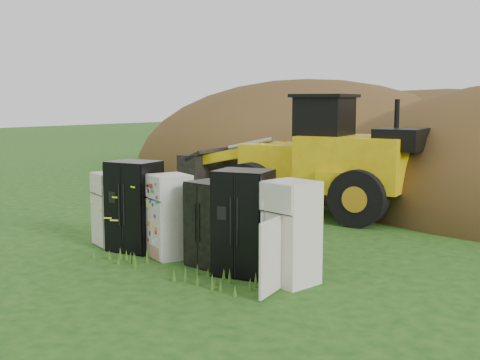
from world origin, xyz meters
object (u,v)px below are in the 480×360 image
object	(u,v)px
fridge_dark_mid	(211,224)
fridge_black_right	(243,222)
fridge_leftmost	(112,209)
fridge_black_side	(135,206)
wheel_loader	(296,154)
fridge_open_door	(291,233)
fridge_sticker	(170,216)

from	to	relation	value
fridge_dark_mid	fridge_black_right	bearing A→B (deg)	0.97
fridge_leftmost	fridge_black_side	world-z (taller)	fridge_black_side
fridge_dark_mid	fridge_black_right	xyz separation A→B (m)	(0.83, -0.06, 0.15)
fridge_black_side	wheel_loader	xyz separation A→B (m)	(0.27, 6.04, 0.73)
fridge_open_door	wheel_loader	xyz separation A→B (m)	(-3.69, 5.99, 0.79)
fridge_black_side	fridge_open_door	world-z (taller)	fridge_black_side
fridge_leftmost	fridge_black_right	world-z (taller)	fridge_black_right
fridge_leftmost	fridge_black_right	xyz separation A→B (m)	(3.76, -0.06, 0.16)
fridge_sticker	fridge_black_right	xyz separation A→B (m)	(1.93, -0.04, 0.12)
fridge_black_side	wheel_loader	size ratio (longest dim) A/B	0.28
fridge_dark_mid	fridge_open_door	distance (m)	1.84
fridge_black_side	fridge_black_right	xyz separation A→B (m)	(2.96, -0.00, 0.01)
fridge_leftmost	fridge_open_door	bearing A→B (deg)	17.67
fridge_dark_mid	fridge_black_side	bearing A→B (deg)	-173.14
fridge_black_right	wheel_loader	world-z (taller)	wheel_loader
wheel_loader	fridge_black_side	bearing A→B (deg)	-99.90
fridge_leftmost	fridge_sticker	distance (m)	1.83
fridge_sticker	wheel_loader	xyz separation A→B (m)	(-0.76, 6.00, 0.84)
fridge_black_side	fridge_sticker	bearing A→B (deg)	-7.57
fridge_sticker	wheel_loader	distance (m)	6.11
fridge_sticker	fridge_dark_mid	world-z (taller)	fridge_sticker
wheel_loader	fridge_sticker	bearing A→B (deg)	-90.14
fridge_black_side	fridge_sticker	distance (m)	1.03
fridge_sticker	fridge_open_door	world-z (taller)	fridge_open_door
fridge_black_side	wheel_loader	world-z (taller)	wheel_loader
fridge_black_right	fridge_sticker	bearing A→B (deg)	163.92
fridge_leftmost	fridge_dark_mid	distance (m)	2.93
fridge_open_door	fridge_dark_mid	bearing A→B (deg)	-170.09
fridge_black_side	fridge_open_door	bearing A→B (deg)	-9.03
fridge_sticker	fridge_dark_mid	xyz separation A→B (m)	(1.09, 0.02, -0.03)
fridge_dark_mid	fridge_leftmost	bearing A→B (deg)	-174.79
fridge_black_side	fridge_dark_mid	world-z (taller)	fridge_black_side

